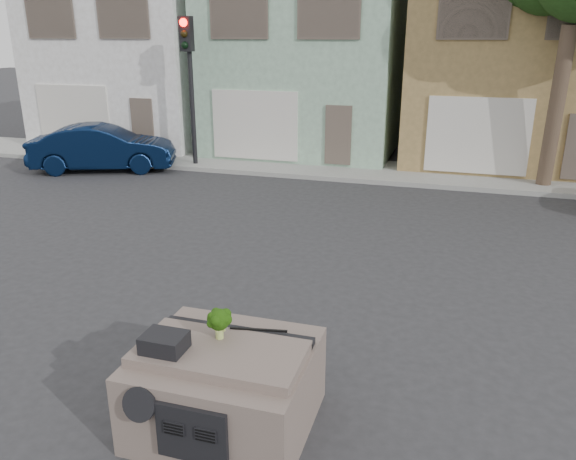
% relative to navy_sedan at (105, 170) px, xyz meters
% --- Properties ---
extents(ground_plane, '(120.00, 120.00, 0.00)m').
position_rel_navy_sedan_xyz_m(ground_plane, '(9.32, -8.25, 0.00)').
color(ground_plane, '#303033').
rests_on(ground_plane, ground).
extents(sidewalk, '(40.00, 3.00, 0.15)m').
position_rel_navy_sedan_xyz_m(sidewalk, '(9.32, 2.25, 0.07)').
color(sidewalk, gray).
rests_on(sidewalk, ground).
extents(townhouse_white, '(7.20, 8.20, 7.55)m').
position_rel_navy_sedan_xyz_m(townhouse_white, '(-1.68, 6.25, 3.77)').
color(townhouse_white, white).
rests_on(townhouse_white, ground).
extents(townhouse_mint, '(7.20, 8.20, 7.55)m').
position_rel_navy_sedan_xyz_m(townhouse_mint, '(5.82, 6.25, 3.77)').
color(townhouse_mint, '#91B79A').
rests_on(townhouse_mint, ground).
extents(townhouse_tan, '(7.20, 8.20, 7.55)m').
position_rel_navy_sedan_xyz_m(townhouse_tan, '(13.32, 6.25, 3.77)').
color(townhouse_tan, olive).
rests_on(townhouse_tan, ground).
extents(navy_sedan, '(5.06, 3.31, 1.58)m').
position_rel_navy_sedan_xyz_m(navy_sedan, '(0.00, 0.00, 0.00)').
color(navy_sedan, '#071632').
rests_on(navy_sedan, ground).
extents(traffic_signal, '(0.40, 0.40, 5.10)m').
position_rel_navy_sedan_xyz_m(traffic_signal, '(2.82, 1.25, 2.55)').
color(traffic_signal, black).
rests_on(traffic_signal, ground).
extents(tree_near, '(4.40, 4.00, 8.50)m').
position_rel_navy_sedan_xyz_m(tree_near, '(14.32, 1.55, 4.25)').
color(tree_near, '#1E4114').
rests_on(tree_near, ground).
extents(car_dashboard, '(2.00, 1.80, 1.12)m').
position_rel_navy_sedan_xyz_m(car_dashboard, '(9.32, -11.25, 0.56)').
color(car_dashboard, '#6F5E55').
rests_on(car_dashboard, ground).
extents(instrument_hump, '(0.48, 0.38, 0.20)m').
position_rel_navy_sedan_xyz_m(instrument_hump, '(8.74, -11.60, 1.22)').
color(instrument_hump, black).
rests_on(instrument_hump, car_dashboard).
extents(wiper_arm, '(0.69, 0.15, 0.02)m').
position_rel_navy_sedan_xyz_m(wiper_arm, '(9.60, -10.87, 1.13)').
color(wiper_arm, black).
rests_on(wiper_arm, car_dashboard).
extents(broccoli, '(0.43, 0.43, 0.38)m').
position_rel_navy_sedan_xyz_m(broccoli, '(9.22, -11.17, 1.31)').
color(broccoli, '#173607').
rests_on(broccoli, car_dashboard).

